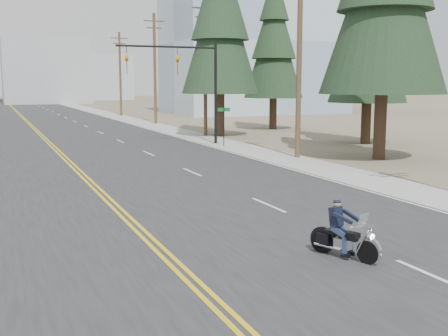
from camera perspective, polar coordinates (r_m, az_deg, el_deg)
name	(u,v)px	position (r m, az deg, el deg)	size (l,w,h in m)	color
road	(23,118)	(75.31, -19.75, 4.82)	(20.00, 200.00, 0.01)	#303033
sidewalk_right	(114,116)	(76.75, -11.12, 5.22)	(3.00, 200.00, 0.01)	#A5A5A0
traffic_mast_right	(188,73)	(39.24, -3.65, 9.57)	(7.10, 0.26, 7.00)	black
street_sign	(224,120)	(38.09, -0.02, 4.90)	(0.90, 0.06, 2.62)	black
utility_pole_b	(299,52)	(32.53, 7.66, 11.58)	(2.20, 0.30, 11.50)	brown
utility_pole_c	(205,65)	(46.10, -1.92, 10.41)	(2.20, 0.30, 11.00)	brown
utility_pole_d	(155,67)	(60.36, -7.04, 10.14)	(2.20, 0.30, 11.50)	brown
utility_pole_e	(120,73)	(76.86, -10.50, 9.52)	(2.20, 0.30, 11.00)	brown
glass_building	(253,44)	(83.39, 2.95, 12.49)	(24.00, 16.00, 20.00)	#9EB5CC
haze_bldg_b	(46,71)	(130.66, -17.66, 9.35)	(18.00, 14.00, 14.00)	#ADB2B7
haze_bldg_c	(206,62)	(123.24, -1.80, 10.74)	(16.00, 12.00, 18.00)	#B7BCC6
haze_bldg_e	(103,77)	(157.76, -12.23, 8.98)	(14.00, 14.00, 12.00)	#B7BCC6
motorcyclist	(345,230)	(13.95, 12.19, -6.16)	(0.78, 1.83, 1.43)	black
conifer_mid	(370,23)	(41.34, 14.58, 14.08)	(5.49, 5.49, 14.65)	#382619
conifer_tall	(220,11)	(46.11, -0.40, 15.63)	(6.21, 6.21, 17.25)	#382619
conifer_far	(274,38)	(53.24, 5.10, 13.03)	(5.48, 5.48, 14.69)	#382619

